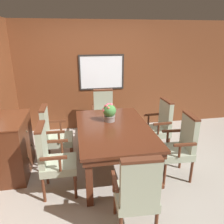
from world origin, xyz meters
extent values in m
plane|color=#A39E93|center=(0.00, 0.00, 0.00)|extent=(14.00, 14.00, 0.00)
cube|color=brown|center=(0.00, 1.91, 1.23)|extent=(7.20, 0.06, 2.45)
cube|color=white|center=(0.12, 1.87, 1.33)|extent=(0.95, 0.01, 0.72)
cube|color=#282623|center=(0.12, 1.86, 1.71)|extent=(1.02, 0.02, 0.04)
cube|color=#282623|center=(0.12, 1.86, 0.95)|extent=(1.02, 0.02, 0.03)
cube|color=#282623|center=(-0.37, 1.86, 1.33)|extent=(0.04, 0.02, 0.72)
cube|color=#282623|center=(0.61, 1.86, 1.33)|extent=(0.03, 0.02, 0.72)
cube|color=#4C2314|center=(-0.40, -0.71, 0.36)|extent=(0.09, 0.09, 0.71)
cube|color=#4C2314|center=(0.53, -0.71, 0.36)|extent=(0.09, 0.09, 0.71)
cube|color=#4C2314|center=(-0.40, 0.84, 0.36)|extent=(0.09, 0.09, 0.71)
cube|color=#4C2314|center=(0.53, 0.84, 0.36)|extent=(0.09, 0.09, 0.71)
cube|color=#4C2314|center=(0.06, 0.07, 0.67)|extent=(1.08, 1.70, 0.09)
cube|color=#4C2314|center=(0.06, 0.07, 0.74)|extent=(1.14, 1.76, 0.04)
cylinder|color=#562B19|center=(0.28, -0.94, 0.19)|extent=(0.04, 0.04, 0.38)
cylinder|color=#562B19|center=(-0.11, -0.92, 0.19)|extent=(0.04, 0.04, 0.38)
cube|color=#9EA88E|center=(0.08, -1.14, 0.43)|extent=(0.47, 0.50, 0.11)
cube|color=#9EA88E|center=(0.07, -1.34, 0.75)|extent=(0.42, 0.10, 0.52)
cube|color=#562B19|center=(0.07, -1.34, 1.02)|extent=(0.42, 0.11, 0.03)
cylinder|color=#562B19|center=(0.31, -1.12, 0.58)|extent=(0.04, 0.04, 0.20)
cube|color=#562B19|center=(0.31, -1.19, 0.68)|extent=(0.05, 0.34, 0.04)
cylinder|color=#562B19|center=(-0.15, -1.09, 0.58)|extent=(0.04, 0.04, 0.20)
cube|color=#562B19|center=(-0.16, -1.17, 0.68)|extent=(0.05, 0.34, 0.04)
cylinder|color=#562B19|center=(-0.63, 0.23, 0.19)|extent=(0.04, 0.04, 0.38)
cylinder|color=#562B19|center=(-0.63, 0.62, 0.19)|extent=(0.04, 0.04, 0.38)
cylinder|color=#562B19|center=(-1.05, 0.24, 0.19)|extent=(0.04, 0.04, 0.38)
cylinder|color=#562B19|center=(-1.04, 0.63, 0.19)|extent=(0.04, 0.04, 0.38)
cube|color=#9EA88E|center=(-0.84, 0.43, 0.43)|extent=(0.49, 0.46, 0.11)
cube|color=#9EA88E|center=(-1.04, 0.44, 0.75)|extent=(0.09, 0.41, 0.52)
cube|color=#562B19|center=(-1.04, 0.44, 1.02)|extent=(0.10, 0.41, 0.03)
cylinder|color=#562B19|center=(-0.81, 0.20, 0.58)|extent=(0.04, 0.04, 0.20)
cube|color=#562B19|center=(-0.88, 0.20, 0.68)|extent=(0.34, 0.04, 0.04)
cylinder|color=#562B19|center=(-0.80, 0.67, 0.58)|extent=(0.04, 0.04, 0.20)
cube|color=#562B19|center=(-0.87, 0.67, 0.68)|extent=(0.34, 0.04, 0.04)
cylinder|color=#562B19|center=(0.70, 0.65, 0.19)|extent=(0.04, 0.04, 0.38)
cylinder|color=#562B19|center=(0.71, 0.26, 0.19)|extent=(0.04, 0.04, 0.38)
cylinder|color=#562B19|center=(1.11, 0.66, 0.19)|extent=(0.04, 0.04, 0.38)
cylinder|color=#562B19|center=(1.13, 0.28, 0.19)|extent=(0.04, 0.04, 0.38)
cube|color=#9EA88E|center=(0.91, 0.46, 0.43)|extent=(0.50, 0.47, 0.11)
cube|color=#9EA88E|center=(1.11, 0.47, 0.75)|extent=(0.10, 0.42, 0.52)
cube|color=#562B19|center=(1.11, 0.47, 1.02)|extent=(0.11, 0.42, 0.03)
cylinder|color=#562B19|center=(0.87, 0.69, 0.58)|extent=(0.04, 0.04, 0.20)
cube|color=#562B19|center=(0.94, 0.70, 0.68)|extent=(0.34, 0.05, 0.04)
cylinder|color=#562B19|center=(0.89, 0.23, 0.58)|extent=(0.04, 0.04, 0.20)
cube|color=#562B19|center=(0.96, 0.23, 0.68)|extent=(0.34, 0.05, 0.04)
cylinder|color=#562B19|center=(-0.58, -0.55, 0.19)|extent=(0.04, 0.04, 0.38)
cylinder|color=#562B19|center=(-0.58, -0.16, 0.19)|extent=(0.04, 0.04, 0.38)
cylinder|color=#562B19|center=(-1.00, -0.55, 0.19)|extent=(0.04, 0.04, 0.38)
cylinder|color=#562B19|center=(-1.00, -0.16, 0.19)|extent=(0.04, 0.04, 0.38)
cube|color=#9EA88E|center=(-0.79, -0.36, 0.43)|extent=(0.48, 0.45, 0.11)
cube|color=#9EA88E|center=(-0.99, -0.35, 0.75)|extent=(0.09, 0.41, 0.52)
cube|color=#562B19|center=(-0.99, -0.35, 1.02)|extent=(0.09, 0.41, 0.03)
cylinder|color=#562B19|center=(-0.76, -0.59, 0.58)|extent=(0.04, 0.04, 0.20)
cube|color=#562B19|center=(-0.83, -0.59, 0.68)|extent=(0.34, 0.04, 0.04)
cylinder|color=#562B19|center=(-0.75, -0.12, 0.58)|extent=(0.04, 0.04, 0.20)
cube|color=#562B19|center=(-0.82, -0.12, 0.68)|extent=(0.34, 0.04, 0.04)
cylinder|color=#562B19|center=(0.75, -0.11, 0.19)|extent=(0.04, 0.04, 0.38)
cylinder|color=#562B19|center=(0.73, -0.50, 0.19)|extent=(0.04, 0.04, 0.38)
cylinder|color=#562B19|center=(1.17, -0.13, 0.19)|extent=(0.04, 0.04, 0.38)
cylinder|color=#562B19|center=(1.15, -0.52, 0.19)|extent=(0.04, 0.04, 0.38)
cube|color=#9EA88E|center=(0.95, -0.32, 0.43)|extent=(0.50, 0.47, 0.11)
cube|color=#9EA88E|center=(1.15, -0.33, 0.75)|extent=(0.10, 0.42, 0.52)
cube|color=#562B19|center=(1.15, -0.33, 1.02)|extent=(0.11, 0.42, 0.03)
cylinder|color=#562B19|center=(0.92, -0.08, 0.58)|extent=(0.04, 0.04, 0.20)
cube|color=#562B19|center=(0.99, -0.08, 0.68)|extent=(0.34, 0.05, 0.04)
cylinder|color=#562B19|center=(0.90, -0.55, 0.58)|extent=(0.04, 0.04, 0.20)
cube|color=#562B19|center=(0.97, -0.55, 0.68)|extent=(0.34, 0.05, 0.04)
cylinder|color=#562B19|center=(-0.13, 1.07, 0.19)|extent=(0.04, 0.04, 0.38)
cylinder|color=#562B19|center=(0.26, 1.04, 0.19)|extent=(0.04, 0.04, 0.38)
cylinder|color=#562B19|center=(-0.10, 1.48, 0.19)|extent=(0.04, 0.04, 0.38)
cylinder|color=#562B19|center=(0.28, 1.46, 0.19)|extent=(0.04, 0.04, 0.38)
cube|color=#9EA88E|center=(0.08, 1.26, 0.43)|extent=(0.48, 0.51, 0.11)
cube|color=#9EA88E|center=(0.09, 1.46, 0.75)|extent=(0.42, 0.11, 0.52)
cube|color=#562B19|center=(0.09, 1.46, 1.02)|extent=(0.42, 0.11, 0.03)
cylinder|color=#562B19|center=(-0.16, 1.24, 0.58)|extent=(0.04, 0.04, 0.20)
cube|color=#562B19|center=(-0.15, 1.31, 0.68)|extent=(0.06, 0.34, 0.04)
cylinder|color=#562B19|center=(0.31, 1.21, 0.58)|extent=(0.04, 0.04, 0.20)
cube|color=#562B19|center=(0.31, 1.29, 0.68)|extent=(0.06, 0.34, 0.04)
cylinder|color=gray|center=(0.04, 0.32, 0.81)|extent=(0.17, 0.17, 0.10)
cylinder|color=gray|center=(0.04, 0.32, 0.85)|extent=(0.19, 0.19, 0.02)
sphere|color=#427F3D|center=(0.04, 0.32, 0.95)|extent=(0.22, 0.22, 0.22)
sphere|color=#E15A6C|center=(-0.06, 0.30, 0.97)|extent=(0.04, 0.04, 0.04)
sphere|color=#D15861|center=(-0.03, 0.35, 1.02)|extent=(0.04, 0.04, 0.04)
sphere|color=#D24E6C|center=(0.02, 0.35, 1.05)|extent=(0.05, 0.05, 0.05)
sphere|color=#D14D5A|center=(-0.01, 0.31, 1.04)|extent=(0.05, 0.05, 0.05)
sphere|color=#E5696E|center=(0.06, 0.36, 1.04)|extent=(0.04, 0.04, 0.04)
sphere|color=#ED4D68|center=(0.07, 0.32, 1.05)|extent=(0.04, 0.04, 0.04)
sphere|color=#D95674|center=(0.09, 0.41, 0.96)|extent=(0.05, 0.05, 0.05)
sphere|color=#DD666F|center=(0.07, 0.34, 1.04)|extent=(0.06, 0.06, 0.06)
sphere|color=#E4545E|center=(-0.06, 0.35, 0.97)|extent=(0.04, 0.04, 0.04)
sphere|color=#EA685F|center=(0.01, 0.26, 1.02)|extent=(0.04, 0.04, 0.04)
cube|color=#512816|center=(-1.53, 0.24, 0.46)|extent=(0.46, 0.90, 0.92)
cube|color=#5B2D19|center=(-1.53, 0.24, 0.93)|extent=(0.47, 0.92, 0.02)
sphere|color=#4C422D|center=(-1.29, 0.24, 0.72)|extent=(0.03, 0.03, 0.03)
sphere|color=#4C422D|center=(-1.29, 0.03, 0.37)|extent=(0.03, 0.03, 0.03)
sphere|color=#4C422D|center=(-1.29, 0.44, 0.37)|extent=(0.03, 0.03, 0.03)
camera|label=1|loc=(-0.53, -3.06, 2.15)|focal=35.00mm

